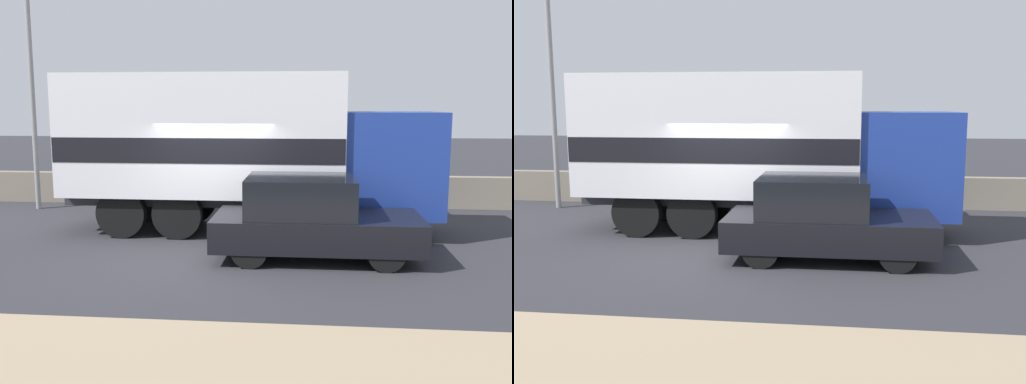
{
  "view_description": "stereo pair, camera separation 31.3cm",
  "coord_description": "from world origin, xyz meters",
  "views": [
    {
      "loc": [
        2.02,
        -10.62,
        2.89
      ],
      "look_at": [
        0.88,
        1.05,
        1.08
      ],
      "focal_mm": 40.0,
      "sensor_mm": 36.0,
      "label": 1
    },
    {
      "loc": [
        2.33,
        -10.58,
        2.89
      ],
      "look_at": [
        0.88,
        1.05,
        1.08
      ],
      "focal_mm": 40.0,
      "sensor_mm": 36.0,
      "label": 2
    }
  ],
  "objects": [
    {
      "name": "ground_plane",
      "position": [
        0.0,
        0.0,
        0.0
      ],
      "size": [
        80.0,
        80.0,
        0.0
      ],
      "primitive_type": "plane",
      "color": "#2D2D33"
    },
    {
      "name": "stone_wall_backdrop",
      "position": [
        0.0,
        5.62,
        0.45
      ],
      "size": [
        60.0,
        0.35,
        0.89
      ],
      "color": "gray",
      "rests_on": "ground_plane"
    },
    {
      "name": "street_lamp",
      "position": [
        -5.56,
        4.42,
        4.02
      ],
      "size": [
        0.56,
        0.28,
        6.95
      ],
      "color": "gray",
      "rests_on": "ground_plane"
    },
    {
      "name": "box_truck",
      "position": [
        0.33,
        2.15,
        1.98
      ],
      "size": [
        8.29,
        2.33,
        3.54
      ],
      "color": "navy",
      "rests_on": "ground_plane"
    },
    {
      "name": "car_hatchback",
      "position": [
        2.03,
        -0.05,
        0.76
      ],
      "size": [
        3.87,
        1.82,
        1.55
      ],
      "color": "black",
      "rests_on": "ground_plane"
    }
  ]
}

